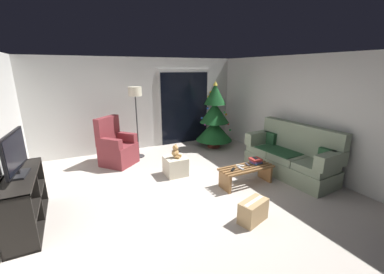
{
  "coord_description": "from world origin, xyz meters",
  "views": [
    {
      "loc": [
        -1.73,
        -3.57,
        2.21
      ],
      "look_at": [
        0.4,
        0.7,
        0.85
      ],
      "focal_mm": 22.6,
      "sensor_mm": 36.0,
      "label": 1
    }
  ],
  "objects": [
    {
      "name": "remote_black",
      "position": [
        0.83,
        -0.17,
        0.38
      ],
      "size": [
        0.15,
        0.13,
        0.02
      ],
      "primitive_type": "cube",
      "rotation": [
        0.0,
        0.0,
        5.39
      ],
      "color": "black",
      "rests_on": "coffee_table"
    },
    {
      "name": "television",
      "position": [
        -2.5,
        0.22,
        1.1
      ],
      "size": [
        0.24,
        0.84,
        0.61
      ],
      "color": "black",
      "rests_on": "media_shelf"
    },
    {
      "name": "wall_back",
      "position": [
        0.0,
        3.06,
        1.25
      ],
      "size": [
        5.72,
        0.12,
        2.5
      ],
      "primitive_type": "cube",
      "color": "silver",
      "rests_on": "ground"
    },
    {
      "name": "remote_graphite",
      "position": [
        1.23,
        -0.09,
        0.38
      ],
      "size": [
        0.08,
        0.16,
        0.02
      ],
      "primitive_type": "cube",
      "rotation": [
        0.0,
        0.0,
        2.93
      ],
      "color": "#333338",
      "rests_on": "coffee_table"
    },
    {
      "name": "cell_phone",
      "position": [
        1.43,
        -0.08,
        0.48
      ],
      "size": [
        0.09,
        0.15,
        0.01
      ],
      "primitive_type": "cube",
      "rotation": [
        0.0,
        0.0,
        -0.17
      ],
      "color": "black",
      "rests_on": "book_stack"
    },
    {
      "name": "book_stack",
      "position": [
        1.43,
        -0.1,
        0.43
      ],
      "size": [
        0.24,
        0.21,
        0.1
      ],
      "color": "#285684",
      "rests_on": "coffee_table"
    },
    {
      "name": "coffee_table",
      "position": [
        1.15,
        -0.16,
        0.25
      ],
      "size": [
        1.1,
        0.4,
        0.37
      ],
      "color": "olive",
      "rests_on": "ground"
    },
    {
      "name": "remote_silver",
      "position": [
        0.99,
        -0.19,
        0.38
      ],
      "size": [
        0.05,
        0.16,
        0.02
      ],
      "primitive_type": "cube",
      "rotation": [
        0.0,
        0.0,
        3.17
      ],
      "color": "#ADADB2",
      "rests_on": "coffee_table"
    },
    {
      "name": "floor_lamp",
      "position": [
        -0.33,
        2.32,
        1.51
      ],
      "size": [
        0.32,
        0.32,
        1.78
      ],
      "color": "#2D2D30",
      "rests_on": "ground"
    },
    {
      "name": "cardboard_box_taped_mid_floor",
      "position": [
        0.49,
        -1.16,
        0.17
      ],
      "size": [
        0.52,
        0.37,
        0.34
      ],
      "color": "tan",
      "rests_on": "ground"
    },
    {
      "name": "patio_door_frame",
      "position": [
        1.3,
        2.99,
        1.1
      ],
      "size": [
        1.6,
        0.02,
        2.2
      ],
      "primitive_type": "cube",
      "color": "silver",
      "rests_on": "ground"
    },
    {
      "name": "ground_plane",
      "position": [
        0.0,
        0.0,
        0.0
      ],
      "size": [
        7.0,
        7.0,
        0.0
      ],
      "primitive_type": "plane",
      "color": "#BCB2A8"
    },
    {
      "name": "media_shelf",
      "position": [
        -2.53,
        0.17,
        0.37
      ],
      "size": [
        0.4,
        1.4,
        0.79
      ],
      "color": "black",
      "rests_on": "ground"
    },
    {
      "name": "wall_right",
      "position": [
        2.86,
        0.0,
        1.25
      ],
      "size": [
        0.12,
        6.0,
        2.5
      ],
      "primitive_type": "cube",
      "color": "silver",
      "rests_on": "ground"
    },
    {
      "name": "armchair",
      "position": [
        -0.92,
        2.07,
        0.4
      ],
      "size": [
        0.97,
        0.97,
        1.13
      ],
      "color": "maroon",
      "rests_on": "ground"
    },
    {
      "name": "teddy_bear_honey",
      "position": [
        0.1,
        0.87,
        0.51
      ],
      "size": [
        0.21,
        0.21,
        0.29
      ],
      "color": "tan",
      "rests_on": "ottoman"
    },
    {
      "name": "patio_door_glass",
      "position": [
        1.3,
        2.97,
        1.05
      ],
      "size": [
        1.5,
        0.02,
        2.1
      ],
      "primitive_type": "cube",
      "color": "black",
      "rests_on": "ground"
    },
    {
      "name": "couch",
      "position": [
        2.32,
        -0.2,
        0.4
      ],
      "size": [
        0.9,
        1.98,
        1.08
      ],
      "color": "gray",
      "rests_on": "ground"
    },
    {
      "name": "ottoman",
      "position": [
        0.09,
        0.88,
        0.2
      ],
      "size": [
        0.44,
        0.44,
        0.39
      ],
      "primitive_type": "cube",
      "color": "beige",
      "rests_on": "ground"
    },
    {
      "name": "remote_white",
      "position": [
        1.06,
        -0.08,
        0.38
      ],
      "size": [
        0.15,
        0.13,
        0.02
      ],
      "primitive_type": "cube",
      "rotation": [
        0.0,
        0.0,
        0.89
      ],
      "color": "silver",
      "rests_on": "coffee_table"
    },
    {
      "name": "christmas_tree",
      "position": [
        1.83,
        2.14,
        0.84
      ],
      "size": [
        1.03,
        1.03,
        1.88
      ],
      "color": "#4C1E19",
      "rests_on": "ground"
    }
  ]
}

